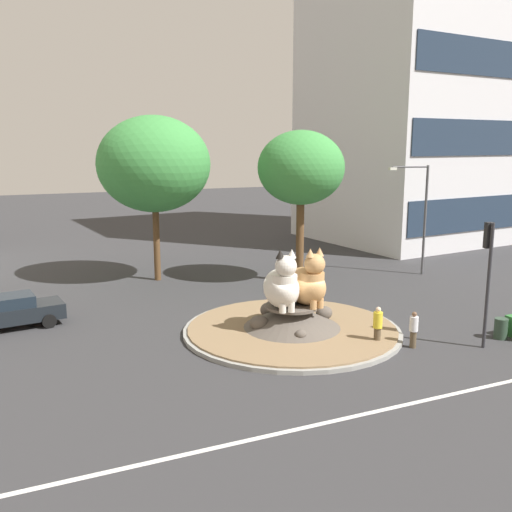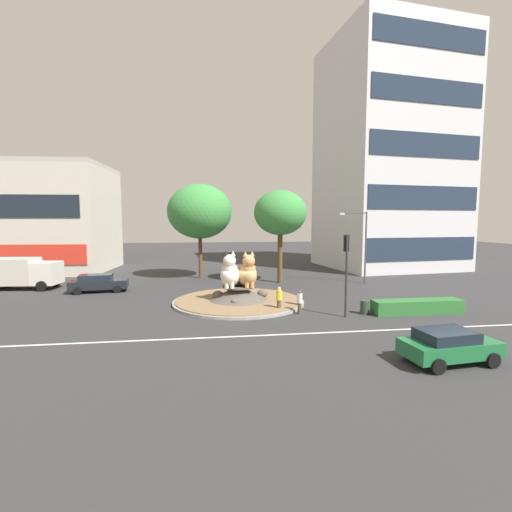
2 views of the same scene
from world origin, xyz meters
name	(u,v)px [view 1 (image 1 of 2)]	position (x,y,z in m)	size (l,w,h in m)	color
ground_plane	(292,332)	(0.00, 0.00, 0.00)	(160.00, 160.00, 0.00)	#333335
lane_centreline	(404,405)	(0.00, -7.88, 0.00)	(112.00, 0.20, 0.01)	silver
roundabout_island	(292,323)	(-0.01, 0.02, 0.43)	(9.70, 9.70, 1.28)	gray
cat_statue_white	(282,286)	(-0.61, -0.23, 2.26)	(2.08, 2.78, 2.68)	silver
cat_statue_calico	(307,283)	(0.63, -0.23, 2.24)	(1.76, 2.70, 2.64)	tan
traffic_light_mast	(488,261)	(6.39, -4.80, 3.62)	(0.36, 0.46, 5.20)	#2D2D33
office_tower	(415,68)	(21.35, 18.97, 14.57)	(16.75, 15.96, 29.14)	silver
broadleaf_tree_behind_island	(301,168)	(4.82, 8.31, 6.86)	(5.14, 5.14, 9.09)	brown
second_tree_near_tower	(154,164)	(-3.01, 12.23, 7.09)	(6.74, 6.74, 9.96)	brown
streetlight_arm	(421,211)	(12.70, 6.93, 4.13)	(2.59, 0.78, 6.97)	#4C4C51
pedestrian_yellow_shirt	(378,325)	(2.48, -2.94, 0.87)	(0.39, 0.39, 1.67)	brown
pedestrian_white_shirt	(414,329)	(3.69, -3.74, 0.81)	(0.35, 0.35, 1.54)	brown
hatchback_near_shophouse	(8,311)	(-11.58, 5.73, 0.81)	(4.87, 2.45, 1.53)	black
litter_bin	(501,329)	(7.89, -4.38, 0.45)	(0.56, 0.56, 0.90)	#2D4233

